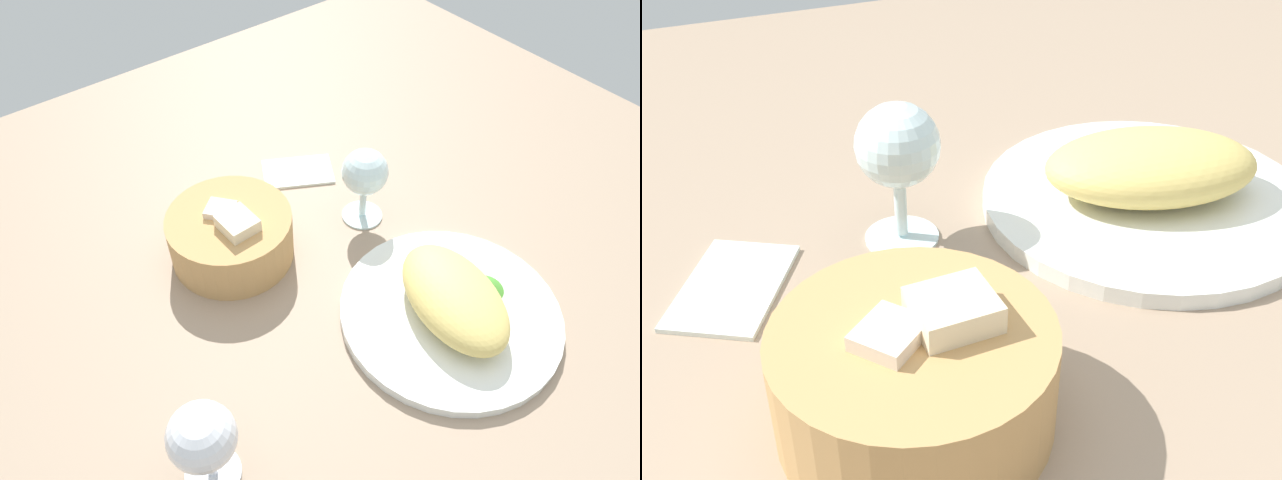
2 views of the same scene
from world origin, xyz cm
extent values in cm
cube|color=gray|center=(0.00, 0.00, -1.00)|extent=(140.00, 140.00, 2.00)
cylinder|color=white|center=(-9.11, -8.59, 0.70)|extent=(27.77, 27.77, 1.40)
ellipsoid|color=#DDC268|center=(-9.11, -8.59, 4.05)|extent=(19.98, 14.91, 5.30)
cone|color=#428A2C|center=(-9.53, -14.60, 2.02)|extent=(4.82, 4.82, 1.24)
cylinder|color=tan|center=(17.08, 6.96, 3.50)|extent=(16.80, 16.80, 7.00)
cube|color=beige|center=(18.48, 7.19, 6.13)|extent=(5.00, 4.95, 3.72)
cube|color=beige|center=(14.61, 6.99, 6.42)|extent=(4.85, 4.40, 4.70)
cylinder|color=silver|center=(11.61, -12.00, 0.30)|extent=(5.96, 5.96, 0.60)
cylinder|color=silver|center=(11.61, -12.00, 2.89)|extent=(1.00, 1.00, 4.59)
sphere|color=silver|center=(11.61, -12.00, 8.48)|extent=(6.58, 6.58, 6.58)
cube|color=white|center=(25.38, -10.41, 0.40)|extent=(11.50, 13.02, 0.80)
camera|label=1|loc=(-33.98, 31.92, 61.74)|focal=33.40mm
camera|label=2|loc=(27.58, 40.22, 37.08)|focal=45.76mm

